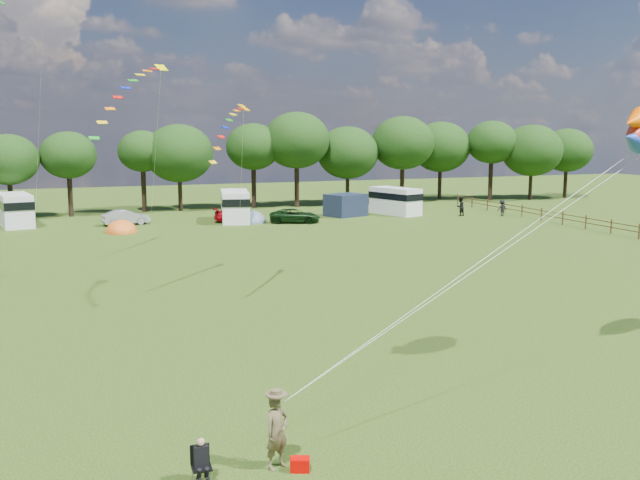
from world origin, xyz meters
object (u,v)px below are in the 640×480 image
object	(u,v)px
tent_orange	(121,232)
camp_chair	(201,456)
campervan_d	(395,200)
campervan_b	(15,209)
car_d	(295,216)
walker_b	(502,208)
kite_flyer	(277,432)
car_b	(126,217)
campervan_c	(235,205)
car_c	(239,215)
walker_a	(460,207)
tent_greyblue	(251,222)

from	to	relation	value
tent_orange	camp_chair	xyz separation A→B (m)	(-1.54, -44.04, 0.67)
campervan_d	campervan_b	bearing A→B (deg)	65.73
car_d	walker_b	bearing A→B (deg)	-76.65
campervan_d	walker_b	xyz separation A→B (m)	(9.18, -4.86, -0.64)
kite_flyer	car_b	bearing A→B (deg)	63.64
car_b	campervan_b	world-z (taller)	campervan_b
car_d	walker_b	size ratio (longest dim) A/B	2.95
campervan_d	tent_orange	world-z (taller)	campervan_d
campervan_c	car_c	bearing A→B (deg)	-124.31
campervan_b	walker_a	bearing A→B (deg)	-110.16
camp_chair	car_c	bearing A→B (deg)	76.76
campervan_d	walker_a	bearing A→B (deg)	-141.00
campervan_c	tent_greyblue	distance (m)	2.20
campervan_d	tent_greyblue	bearing A→B (deg)	75.72
tent_orange	car_d	bearing A→B (deg)	3.75
car_d	kite_flyer	world-z (taller)	kite_flyer
tent_greyblue	walker_a	bearing A→B (deg)	-6.40
camp_chair	walker_a	xyz separation A→B (m)	(33.64, 44.39, 0.24)
campervan_b	walker_b	size ratio (longest dim) A/B	3.86
camp_chair	kite_flyer	bearing A→B (deg)	5.48
tent_greyblue	walker_b	size ratio (longest dim) A/B	2.06
car_d	campervan_b	world-z (taller)	campervan_b
kite_flyer	camp_chair	xyz separation A→B (m)	(-1.94, -0.14, -0.26)
walker_b	campervan_c	bearing A→B (deg)	-16.58
campervan_c	camp_chair	size ratio (longest dim) A/B	5.25
campervan_c	tent_greyblue	xyz separation A→B (m)	(1.17, -1.11, -1.50)
tent_greyblue	walker_a	world-z (taller)	walker_a
tent_orange	walker_a	distance (m)	32.12
car_b	tent_orange	distance (m)	4.83
tent_greyblue	kite_flyer	distance (m)	47.89
car_b	kite_flyer	bearing A→B (deg)	169.41
car_b	tent_greyblue	distance (m)	11.07
tent_greyblue	camp_chair	distance (m)	48.51
car_c	tent_orange	bearing A→B (deg)	110.01
campervan_b	tent_greyblue	size ratio (longest dim) A/B	1.88
campervan_c	walker_b	xyz separation A→B (m)	(25.49, -4.86, -0.73)
car_c	walker_b	xyz separation A→B (m)	(25.18, -4.55, 0.12)
car_c	walker_a	bearing A→B (deg)	-96.14
campervan_b	tent_greyblue	world-z (taller)	campervan_b
campervan_b	campervan_d	distance (m)	35.31
car_b	tent_greyblue	xyz separation A→B (m)	(10.85, -2.08, -0.65)
car_d	walker_b	xyz separation A→B (m)	(20.60, -2.10, 0.15)
car_c	walker_a	size ratio (longest dim) A/B	2.39
car_c	kite_flyer	world-z (taller)	kite_flyer
car_b	campervan_d	bearing A→B (deg)	-102.30
kite_flyer	walker_a	xyz separation A→B (m)	(31.70, 44.25, -0.03)
car_c	tent_greyblue	xyz separation A→B (m)	(0.87, -0.81, -0.64)
tent_greyblue	walker_b	xyz separation A→B (m)	(24.32, -3.74, 0.77)
walker_a	car_c	bearing A→B (deg)	-24.74
walker_b	camp_chair	bearing A→B (deg)	43.11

